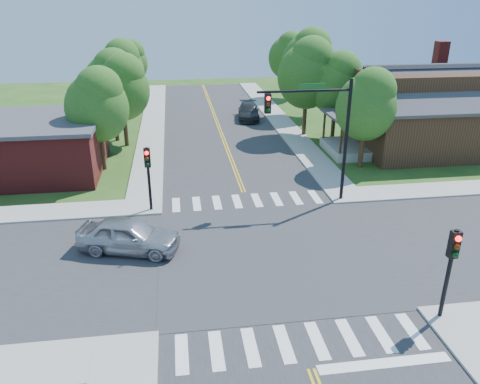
{
  "coord_description": "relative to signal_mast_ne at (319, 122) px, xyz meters",
  "views": [
    {
      "loc": [
        -3.98,
        -18.93,
        11.43
      ],
      "look_at": [
        -0.94,
        2.56,
        2.2
      ],
      "focal_mm": 35.0,
      "sensor_mm": 36.0,
      "label": 1
    }
  ],
  "objects": [
    {
      "name": "ground",
      "position": [
        -3.91,
        -5.59,
        -4.85
      ],
      "size": [
        100.0,
        100.0,
        0.0
      ],
      "primitive_type": "plane",
      "color": "#254A17",
      "rests_on": "ground"
    },
    {
      "name": "road_ns",
      "position": [
        -3.91,
        -5.59,
        -4.83
      ],
      "size": [
        10.0,
        90.0,
        0.04
      ],
      "primitive_type": "cube",
      "color": "#2D2D30",
      "rests_on": "ground"
    },
    {
      "name": "road_ew",
      "position": [
        -3.91,
        -5.59,
        -4.83
      ],
      "size": [
        90.0,
        10.0,
        0.04
      ],
      "primitive_type": "cube",
      "color": "#2D2D30",
      "rests_on": "ground"
    },
    {
      "name": "intersection_patch",
      "position": [
        -3.91,
        -5.59,
        -4.85
      ],
      "size": [
        10.2,
        10.2,
        0.06
      ],
      "primitive_type": "cube",
      "color": "#2D2D30",
      "rests_on": "ground"
    },
    {
      "name": "sidewalk_ne",
      "position": [
        11.9,
        10.23,
        -4.78
      ],
      "size": [
        40.0,
        40.0,
        0.14
      ],
      "color": "#9E9B93",
      "rests_on": "ground"
    },
    {
      "name": "sidewalk_nw",
      "position": [
        -19.73,
        10.23,
        -4.78
      ],
      "size": [
        40.0,
        40.0,
        0.14
      ],
      "color": "#9E9B93",
      "rests_on": "ground"
    },
    {
      "name": "crosswalk_north",
      "position": [
        -3.91,
        0.61,
        -4.8
      ],
      "size": [
        8.85,
        2.0,
        0.01
      ],
      "color": "white",
      "rests_on": "ground"
    },
    {
      "name": "crosswalk_south",
      "position": [
        -3.91,
        -11.79,
        -4.8
      ],
      "size": [
        8.85,
        2.0,
        0.01
      ],
      "color": "white",
      "rests_on": "ground"
    },
    {
      "name": "centerline",
      "position": [
        -3.91,
        -5.59,
        -4.8
      ],
      "size": [
        0.3,
        90.0,
        0.01
      ],
      "color": "gold",
      "rests_on": "ground"
    },
    {
      "name": "stop_bar",
      "position": [
        -1.41,
        -13.19,
        -4.85
      ],
      "size": [
        4.6,
        0.45,
        0.09
      ],
      "primitive_type": "cube",
      "color": "white",
      "rests_on": "ground"
    },
    {
      "name": "signal_mast_ne",
      "position": [
        0.0,
        0.0,
        0.0
      ],
      "size": [
        5.3,
        0.42,
        7.2
      ],
      "color": "black",
      "rests_on": "ground"
    },
    {
      "name": "signal_pole_se",
      "position": [
        1.69,
        -11.21,
        -2.19
      ],
      "size": [
        0.34,
        0.42,
        3.8
      ],
      "color": "black",
      "rests_on": "ground"
    },
    {
      "name": "signal_pole_nw",
      "position": [
        -9.51,
        -0.01,
        -2.19
      ],
      "size": [
        0.34,
        0.42,
        3.8
      ],
      "color": "black",
      "rests_on": "ground"
    },
    {
      "name": "house_ne",
      "position": [
        11.19,
        8.65,
        -1.52
      ],
      "size": [
        13.05,
        8.8,
        7.11
      ],
      "color": "#361F13",
      "rests_on": "ground"
    },
    {
      "name": "building_nw",
      "position": [
        -18.11,
        7.61,
        -2.97
      ],
      "size": [
        10.4,
        8.4,
        3.73
      ],
      "color": "maroon",
      "rests_on": "ground"
    },
    {
      "name": "tree_e_a",
      "position": [
        5.09,
        5.39,
        -0.24
      ],
      "size": [
        4.14,
        3.93,
        7.04
      ],
      "color": "#382314",
      "rests_on": "ground"
    },
    {
      "name": "tree_e_b",
      "position": [
        5.41,
        12.51,
        -0.05
      ],
      "size": [
        4.31,
        4.09,
        7.32
      ],
      "color": "#382314",
      "rests_on": "ground"
    },
    {
      "name": "tree_e_c",
      "position": [
        5.18,
        20.45,
        0.79
      ],
      "size": [
        5.06,
        4.81,
        8.6
      ],
      "color": "#382314",
      "rests_on": "ground"
    },
    {
      "name": "tree_e_d",
      "position": [
        5.42,
        29.53,
        0.13
      ],
      "size": [
        4.47,
        4.25,
        7.6
      ],
      "color": "#382314",
      "rests_on": "ground"
    },
    {
      "name": "tree_w_a",
      "position": [
        -12.95,
        7.5,
        -0.15
      ],
      "size": [
        4.22,
        4.01,
        7.18
      ],
      "color": "#382314",
      "rests_on": "ground"
    },
    {
      "name": "tree_w_b",
      "position": [
        -12.73,
        14.56,
        0.11
      ],
      "size": [
        4.46,
        4.23,
        7.58
      ],
      "color": "#382314",
      "rests_on": "ground"
    },
    {
      "name": "tree_w_c",
      "position": [
        -12.73,
        21.92,
        0.18
      ],
      "size": [
        4.52,
        4.3,
        7.69
      ],
      "color": "#382314",
      "rests_on": "ground"
    },
    {
      "name": "tree_w_d",
      "position": [
        -12.55,
        31.73,
        -0.45
      ],
      "size": [
        3.96,
        3.76,
        6.73
      ],
      "color": "#382314",
      "rests_on": "ground"
    },
    {
      "name": "tree_house",
      "position": [
        3.24,
        13.76,
        0.63
      ],
      "size": [
        4.92,
        4.68,
        8.37
      ],
      "color": "#382314",
      "rests_on": "ground"
    },
    {
      "name": "tree_bldg",
      "position": [
        -11.82,
        12.98,
        -0.01
      ],
      "size": [
        4.34,
        4.13,
        7.39
      ],
      "color": "#382314",
      "rests_on": "ground"
    },
    {
      "name": "car_silver",
      "position": [
        -10.38,
        -4.38,
        -4.02
      ],
      "size": [
        4.61,
        5.92,
        1.65
      ],
      "primitive_type": "imported",
      "rotation": [
        0.0,
        0.0,
        1.28
      ],
      "color": "#B4B6BC",
      "rests_on": "ground"
    },
    {
      "name": "car_dgrey",
      "position": [
        -0.7,
        20.17,
        -4.14
      ],
      "size": [
        3.23,
        5.43,
        1.43
      ],
      "primitive_type": "imported",
      "rotation": [
        0.0,
        0.0,
        -0.13
      ],
      "color": "#292C2D",
      "rests_on": "ground"
    }
  ]
}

